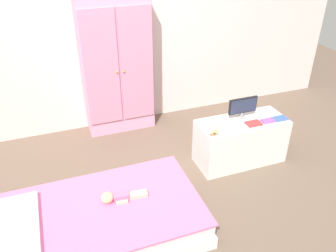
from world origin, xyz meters
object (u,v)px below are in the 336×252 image
Objects in this scene: book_blue at (280,118)px; rocking_horse_toy at (215,131)px; book_red at (254,123)px; doll at (116,197)px; bed at (102,221)px; book_purple at (268,121)px; tv_stand at (240,141)px; tv_monitor at (243,106)px; wardrobe at (117,67)px.

rocking_horse_toy is at bearing -176.83° from book_blue.
rocking_horse_toy reaches higher than book_red.
doll is 1.91m from book_blue.
rocking_horse_toy is (1.07, 0.32, 0.24)m from doll.
doll is at bearing 21.56° from bed.
book_blue is (0.15, 0.00, -0.00)m from book_purple.
tv_stand is at bearing 18.85° from rocking_horse_toy.
doll reaches higher than bed.
tv_monitor is 0.30m from book_purple.
book_purple is (1.86, 0.42, 0.38)m from bed.
bed is at bearing -158.44° from doll.
rocking_horse_toy is 0.65m from book_purple.
tv_stand is (1.47, 0.45, -0.05)m from doll.
doll is 3.85× the size of rocking_horse_toy.
bed is 1.81m from tv_monitor.
book_red is (1.54, 0.36, 0.21)m from doll.
book_blue is (0.32, 0.00, -0.00)m from book_red.
tv_stand is at bearing 17.59° from bed.
book_red is at bearing -48.12° from wardrobe.
tv_stand is 0.28m from book_red.
bed is 4.26× the size of doll.
doll is at bearing -168.08° from book_purple.
tv_monitor is at bearing 155.97° from book_blue.
rocking_horse_toy is at bearing -161.15° from tv_stand.
doll is 0.24× the size of wardrobe.
tv_stand is 0.37m from book_purple.
book_blue is (0.39, -0.09, 0.25)m from tv_stand.
book_blue is at bearing -13.38° from tv_stand.
doll is 1.54m from tv_stand.
book_red reaches higher than book_purple.
bed is 0.23m from doll.
tv_monitor is 2.12× the size of book_blue.
wardrobe is at bearing 134.67° from tv_monitor.
bed is 1.02× the size of wardrobe.
book_purple is 0.89× the size of book_blue.
doll is 1.14m from rocking_horse_toy.
wardrobe reaches higher than rocking_horse_toy.
wardrobe is 10.25× the size of book_red.
rocking_horse_toy is (0.65, -1.29, -0.28)m from wardrobe.
bed is 1.75× the size of tv_stand.
book_purple is at bearing 180.00° from book_blue.
rocking_horse_toy is (-0.43, -0.21, -0.09)m from tv_monitor.
tv_monitor is at bearing 25.92° from rocking_horse_toy.
book_purple is at bearing -36.74° from tv_monitor.
book_purple is (0.17, 0.00, -0.00)m from book_red.
rocking_horse_toy is 0.67× the size of book_blue.
book_purple is at bearing -20.89° from tv_stand.
tv_monitor reaches higher than book_red.
doll is 1.74m from wardrobe.
doll is at bearing -160.66° from tv_monitor.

